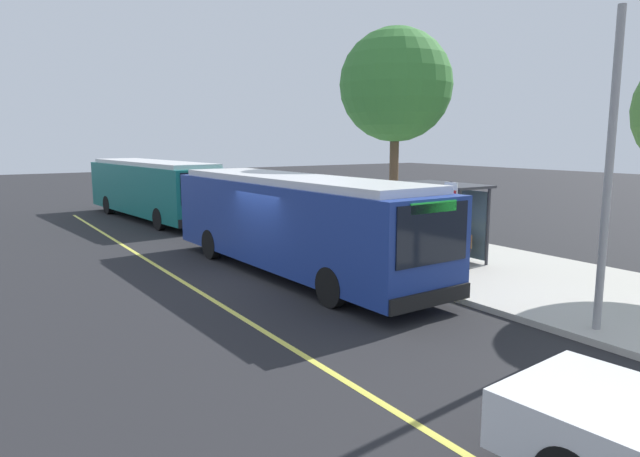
# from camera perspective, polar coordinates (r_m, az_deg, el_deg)

# --- Properties ---
(ground_plane) EXTENTS (120.00, 120.00, 0.00)m
(ground_plane) POSITION_cam_1_polar(r_m,az_deg,el_deg) (16.53, -5.49, -5.05)
(ground_plane) COLOR #232326
(sidewalk_curb) EXTENTS (44.00, 6.40, 0.15)m
(sidewalk_curb) POSITION_cam_1_polar(r_m,az_deg,el_deg) (19.94, 9.96, -2.49)
(sidewalk_curb) COLOR #B7B2A8
(sidewalk_curb) RESTS_ON ground_plane
(lane_stripe_center) EXTENTS (36.00, 0.14, 0.01)m
(lane_stripe_center) POSITION_cam_1_polar(r_m,az_deg,el_deg) (15.67, -12.66, -6.01)
(lane_stripe_center) COLOR #E0D64C
(lane_stripe_center) RESTS_ON ground_plane
(transit_bus_main) EXTENTS (11.41, 3.00, 2.95)m
(transit_bus_main) POSITION_cam_1_polar(r_m,az_deg,el_deg) (16.79, -2.68, 0.82)
(transit_bus_main) COLOR navy
(transit_bus_main) RESTS_ON ground_plane
(transit_bus_second) EXTENTS (11.75, 3.59, 2.95)m
(transit_bus_second) POSITION_cam_1_polar(r_m,az_deg,el_deg) (29.65, -16.67, 4.02)
(transit_bus_second) COLOR #146B66
(transit_bus_second) RESTS_ON ground_plane
(bus_shelter) EXTENTS (2.90, 1.60, 2.48)m
(bus_shelter) POSITION_cam_1_polar(r_m,az_deg,el_deg) (18.61, 12.34, 2.36)
(bus_shelter) COLOR #333338
(bus_shelter) RESTS_ON sidewalk_curb
(waiting_bench) EXTENTS (1.60, 0.48, 0.95)m
(waiting_bench) POSITION_cam_1_polar(r_m,az_deg,el_deg) (18.41, 12.96, -1.78)
(waiting_bench) COLOR brown
(waiting_bench) RESTS_ON sidewalk_curb
(route_sign_post) EXTENTS (0.44, 0.08, 2.80)m
(route_sign_post) POSITION_cam_1_polar(r_m,az_deg,el_deg) (14.94, 13.12, 0.88)
(route_sign_post) COLOR #333338
(route_sign_post) RESTS_ON sidewalk_curb
(pedestrian_commuter) EXTENTS (0.24, 0.40, 1.69)m
(pedestrian_commuter) POSITION_cam_1_polar(r_m,az_deg,el_deg) (18.88, 6.76, 0.15)
(pedestrian_commuter) COLOR #282D47
(pedestrian_commuter) RESTS_ON sidewalk_curb
(street_tree_upstreet) EXTENTS (4.40, 4.40, 8.17)m
(street_tree_upstreet) POSITION_cam_1_polar(r_m,az_deg,el_deg) (22.70, 7.71, 14.23)
(street_tree_upstreet) COLOR brown
(street_tree_upstreet) RESTS_ON sidewalk_curb
(utility_pole) EXTENTS (0.16, 0.16, 6.40)m
(utility_pole) POSITION_cam_1_polar(r_m,az_deg,el_deg) (12.50, 27.33, 4.99)
(utility_pole) COLOR gray
(utility_pole) RESTS_ON sidewalk_curb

